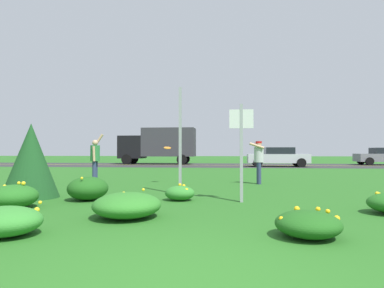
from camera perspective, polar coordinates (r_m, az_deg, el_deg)
ground_plane at (r=15.67m, az=4.33°, el=-5.51°), size 120.00×120.00×0.00m
highway_strip at (r=28.24m, az=4.97°, el=-3.54°), size 120.00×8.45×0.01m
highway_center_stripe at (r=28.24m, az=4.97°, el=-3.53°), size 120.00×0.16×0.00m
daylily_clump_mid_left at (r=5.12m, az=18.75°, el=-12.50°), size 0.90×0.94×0.39m
daylily_clump_front_left at (r=8.12m, az=-27.57°, el=-7.74°), size 0.97×1.00×0.56m
daylily_clump_front_right at (r=8.76m, az=-16.92°, el=-7.08°), size 0.96×1.05×0.59m
daylily_clump_front_center at (r=8.35m, az=-2.04°, el=-8.15°), size 0.72×0.64×0.39m
daylily_clump_mid_center at (r=5.59m, az=-28.79°, el=-11.20°), size 1.05×0.98×0.46m
daylily_clump_mid_right at (r=6.34m, az=-10.75°, el=-9.96°), size 1.22×1.31×0.47m
sign_post_near_path at (r=9.42m, az=-1.98°, el=0.55°), size 0.07×0.10×2.95m
sign_post_by_roadside at (r=8.11m, az=8.21°, el=0.30°), size 0.56×0.10×2.30m
evergreen_shrub_side at (r=9.67m, az=-25.24°, el=-2.49°), size 1.41×1.41×1.90m
person_thrower_green_shirt at (r=13.12m, az=-15.82°, el=-2.11°), size 0.41×0.50×1.84m
person_catcher_red_cap_gray_shirt at (r=12.59m, az=11.03°, el=-2.29°), size 0.53×0.51×1.54m
frisbee_orange at (r=12.56m, az=-4.12°, el=-0.65°), size 0.27×0.26×0.11m
car_silver_center_left at (r=26.60m, az=14.12°, el=-2.08°), size 4.50×2.00×1.45m
box_truck_black at (r=30.71m, az=-5.49°, el=0.01°), size 6.70×2.46×3.20m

